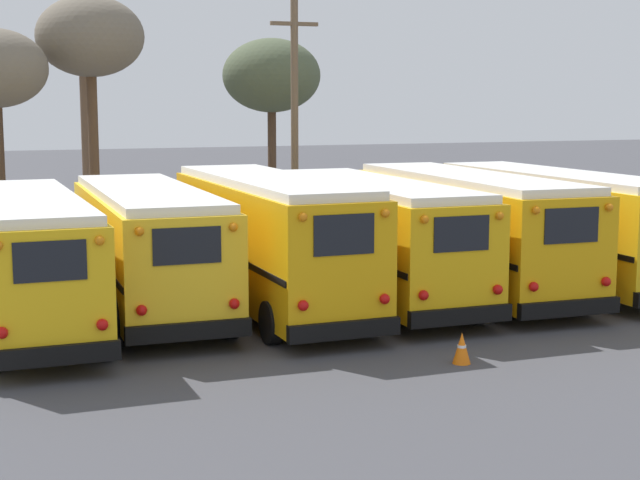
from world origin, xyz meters
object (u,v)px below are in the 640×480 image
object	(u,v)px
school_bus_1	(148,244)
utility_pole	(295,113)
bare_tree_1	(90,39)
school_bus_4	(467,227)
school_bus_5	(557,223)
school_bus_0	(29,256)
school_bus_2	(270,238)
bare_tree_0	(272,77)
school_bus_3	(374,235)
traffic_cone	(462,348)
bare_tree_3	(83,49)

from	to	relation	value
school_bus_1	utility_pole	world-z (taller)	utility_pole
utility_pole	bare_tree_1	size ratio (longest dim) A/B	1.01
school_bus_1	school_bus_4	world-z (taller)	school_bus_4
school_bus_5	school_bus_0	bearing A→B (deg)	-178.34
school_bus_1	school_bus_2	world-z (taller)	school_bus_2
school_bus_1	bare_tree_0	size ratio (longest dim) A/B	1.26
school_bus_3	traffic_cone	distance (m)	6.55
school_bus_0	utility_pole	xyz separation A→B (m)	(10.37, 11.41, 2.96)
bare_tree_0	bare_tree_1	world-z (taller)	bare_tree_1
school_bus_3	traffic_cone	size ratio (longest dim) A/B	15.31
bare_tree_3	school_bus_1	bearing A→B (deg)	-93.21
school_bus_0	school_bus_1	xyz separation A→B (m)	(2.85, 0.89, 0.01)
school_bus_2	bare_tree_1	bearing A→B (deg)	99.08
school_bus_3	school_bus_4	size ratio (longest dim) A/B	0.94
school_bus_0	school_bus_1	distance (m)	2.98
traffic_cone	bare_tree_1	bearing A→B (deg)	101.61
school_bus_1	bare_tree_1	xyz separation A→B (m)	(0.64, 13.08, 5.63)
school_bus_3	school_bus_4	world-z (taller)	school_bus_4
school_bus_3	bare_tree_0	world-z (taller)	bare_tree_0
school_bus_1	school_bus_5	distance (m)	11.41
school_bus_5	bare_tree_1	xyz separation A→B (m)	(-10.76, 13.55, 5.58)
school_bus_3	bare_tree_3	xyz separation A→B (m)	(-4.69, 18.59, 5.46)
school_bus_2	school_bus_5	world-z (taller)	school_bus_2
school_bus_1	school_bus_3	bearing A→B (deg)	-6.59
bare_tree_0	traffic_cone	xyz separation A→B (m)	(-3.40, -22.10, -5.73)
school_bus_4	bare_tree_1	size ratio (longest dim) A/B	1.14
school_bus_2	bare_tree_3	world-z (taller)	bare_tree_3
school_bus_0	school_bus_2	world-z (taller)	school_bus_2
school_bus_3	traffic_cone	world-z (taller)	school_bus_3
bare_tree_1	traffic_cone	world-z (taller)	bare_tree_1
school_bus_1	traffic_cone	world-z (taller)	school_bus_1
school_bus_2	bare_tree_3	distance (m)	19.56
school_bus_1	school_bus_0	bearing A→B (deg)	-162.65
school_bus_5	bare_tree_3	distance (m)	21.83
school_bus_2	traffic_cone	bearing A→B (deg)	-72.93
bare_tree_1	school_bus_4	bearing A→B (deg)	-59.66
school_bus_2	school_bus_1	bearing A→B (deg)	164.69
school_bus_4	school_bus_5	world-z (taller)	school_bus_4
school_bus_2	utility_pole	bearing A→B (deg)	67.52
school_bus_5	bare_tree_3	world-z (taller)	bare_tree_3
school_bus_4	school_bus_5	distance (m)	2.85
school_bus_0	bare_tree_0	bearing A→B (deg)	55.46
bare_tree_1	bare_tree_3	world-z (taller)	bare_tree_1
bare_tree_1	bare_tree_3	xyz separation A→B (m)	(0.37, 4.86, -0.15)
school_bus_3	utility_pole	size ratio (longest dim) A/B	1.07
utility_pole	bare_tree_1	bearing A→B (deg)	159.64
utility_pole	bare_tree_3	xyz separation A→B (m)	(-6.52, 7.41, 2.53)
school_bus_0	bare_tree_1	bearing A→B (deg)	75.99
school_bus_2	utility_pole	xyz separation A→B (m)	(4.68, 11.30, 2.85)
school_bus_1	school_bus_5	world-z (taller)	school_bus_5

